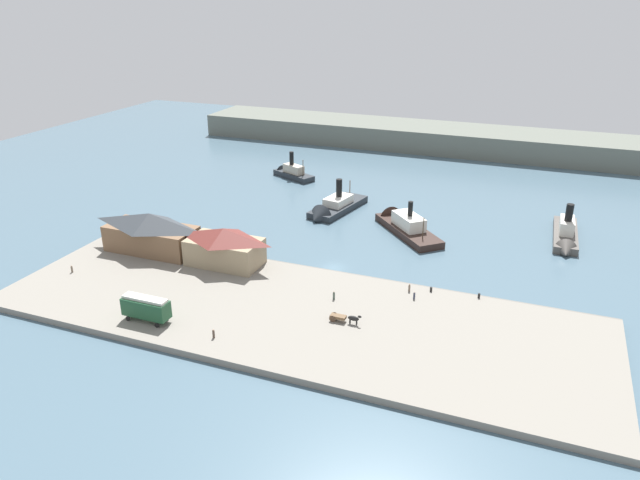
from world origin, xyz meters
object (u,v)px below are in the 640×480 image
Objects in this scene: pedestrian_standing_center at (334,296)px; mooring_post_center_east at (479,296)px; mooring_post_center_west at (431,289)px; pedestrian_at_waters_edge at (214,334)px; horse_cart at (344,317)px; ferry_moored_east at (566,236)px; pedestrian_walking_east at (409,288)px; ferry_departing_north at (291,172)px; street_tram at (146,307)px; ferry_shed_east_terminal at (224,246)px; ferry_moored_west at (402,224)px; pedestrian_near_east_shed at (414,296)px; ferry_mid_harbor at (332,209)px; pedestrian_near_west_shed at (72,269)px; ferry_shed_customs_shed at (151,232)px.

mooring_post_center_east is at bearing 22.54° from pedestrian_standing_center.
mooring_post_center_west is at bearing -175.44° from mooring_post_center_east.
pedestrian_at_waters_edge is at bearing -125.16° from pedestrian_standing_center.
ferry_moored_east is (35.14, 54.69, -0.57)m from horse_cart.
pedestrian_walking_east reaches higher than mooring_post_center_west.
ferry_departing_north is (-27.07, 91.61, -0.40)m from pedestrian_at_waters_edge.
ferry_departing_north is at bearing 98.41° from street_tram.
ferry_departing_north is at bearing 119.64° from pedestrian_standing_center.
ferry_shed_east_terminal reaches higher than ferry_moored_west.
pedestrian_near_east_shed is 1.68× the size of mooring_post_center_west.
horse_cart is at bearing -67.60° from ferry_mid_harbor.
pedestrian_near_east_shed is 0.07× the size of ferry_mid_harbor.
ferry_moored_east is at bearing 51.48° from pedestrian_at_waters_edge.
pedestrian_near_west_shed is 0.07× the size of ferry_moored_east.
ferry_mid_harbor is at bearing 139.91° from mooring_post_center_east.
mooring_post_center_west is 0.04× the size of ferry_mid_harbor.
ferry_shed_east_terminal reaches higher than mooring_post_center_west.
mooring_post_center_west is (2.30, 4.17, -0.24)m from pedestrian_near_east_shed.
pedestrian_near_west_shed is 68.74m from pedestrian_near_east_shed.
street_tram reaches higher than pedestrian_at_waters_edge.
mooring_post_center_west is (43.61, 28.69, -2.16)m from street_tram.
street_tram reaches higher than pedestrian_walking_east.
pedestrian_at_waters_edge is (-18.39, -12.56, -0.20)m from horse_cart.
ferry_shed_east_terminal is at bearing -175.43° from mooring_post_center_west.
mooring_post_center_east is (38.82, 30.04, -0.28)m from pedestrian_at_waters_edge.
horse_cart is at bearing 20.41° from street_tram.
horse_cart is at bearing -87.57° from ferry_moored_west.
ferry_moored_west is 20.30m from ferry_mid_harbor.
pedestrian_near_west_shed is at bearing -123.38° from ferry_mid_harbor.
pedestrian_near_west_shed is (-57.95, -1.63, -0.23)m from horse_cart.
ferry_shed_customs_shed reaches higher than horse_cart.
pedestrian_walking_east is at bearing 14.44° from pedestrian_near_west_shed.
horse_cart is 15.67m from pedestrian_near_east_shed.
ferry_mid_harbor reaches higher than ferry_moored_west.
pedestrian_near_east_shed is 12.15m from mooring_post_center_east.
pedestrian_walking_east reaches higher than mooring_post_center_east.
pedestrian_at_waters_edge is (39.56, -10.93, 0.03)m from pedestrian_near_west_shed.
ferry_shed_customs_shed is 1.30× the size of ferry_shed_east_terminal.
ferry_moored_west is 52.96m from ferry_departing_north.
ferry_shed_customs_shed is at bearing 139.83° from pedestrian_at_waters_edge.
pedestrian_walking_east is 48.00m from ferry_moored_east.
pedestrian_at_waters_edge is at bearing -128.52° from ferry_moored_east.
pedestrian_walking_east is 12.89m from mooring_post_center_east.
street_tram reaches higher than mooring_post_center_east.
mooring_post_center_east is (51.47, 4.11, -3.59)m from ferry_shed_east_terminal.
mooring_post_center_east is at bearing 29.27° from street_tram.
pedestrian_at_waters_edge is (-27.69, -25.17, 0.04)m from pedestrian_near_east_shed.
pedestrian_near_west_shed reaches higher than mooring_post_center_east.
mooring_post_center_west is 0.04× the size of ferry_moored_east.
street_tram is 60.15m from mooring_post_center_east.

